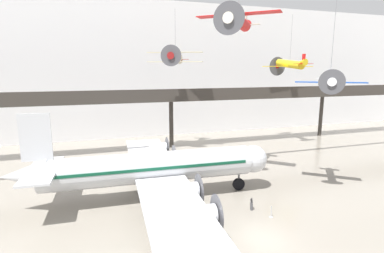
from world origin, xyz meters
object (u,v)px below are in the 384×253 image
(suspended_plane_cream_biplane, at_px, (175,58))
(suspended_plane_red_highwing, at_px, (238,20))
(suspended_plane_blue_trainer, at_px, (330,80))
(info_sign_pedestal, at_px, (251,205))
(airliner_silver_main, at_px, (150,168))
(stanchion_barrier, at_px, (271,214))
(suspended_plane_yellow_lowwing, at_px, (290,64))

(suspended_plane_cream_biplane, height_order, suspended_plane_red_highwing, suspended_plane_red_highwing)
(suspended_plane_blue_trainer, xyz_separation_m, suspended_plane_cream_biplane, (-10.73, 20.50, 2.68))
(suspended_plane_red_highwing, xyz_separation_m, info_sign_pedestal, (-1.94, -7.77, -17.66))
(airliner_silver_main, distance_m, suspended_plane_blue_trainer, 20.15)
(stanchion_barrier, bearing_deg, suspended_plane_yellow_lowwing, 52.92)
(airliner_silver_main, bearing_deg, suspended_plane_blue_trainer, -7.98)
(suspended_plane_yellow_lowwing, height_order, suspended_plane_red_highwing, suspended_plane_red_highwing)
(suspended_plane_yellow_lowwing, bearing_deg, suspended_plane_cream_biplane, 85.01)
(suspended_plane_yellow_lowwing, relative_size, info_sign_pedestal, 8.07)
(airliner_silver_main, relative_size, suspended_plane_yellow_lowwing, 2.91)
(suspended_plane_cream_biplane, xyz_separation_m, stanchion_barrier, (2.35, -24.07, -14.23))
(suspended_plane_cream_biplane, bearing_deg, stanchion_barrier, 31.91)
(suspended_plane_blue_trainer, relative_size, suspended_plane_cream_biplane, 1.31)
(airliner_silver_main, relative_size, stanchion_barrier, 27.08)
(suspended_plane_yellow_lowwing, xyz_separation_m, info_sign_pedestal, (-18.40, -21.25, -13.32))
(suspended_plane_yellow_lowwing, xyz_separation_m, suspended_plane_blue_trainer, (-9.05, -19.51, -1.90))
(suspended_plane_blue_trainer, height_order, suspended_plane_cream_biplane, suspended_plane_cream_biplane)
(stanchion_barrier, bearing_deg, suspended_plane_red_highwing, 84.19)
(suspended_plane_red_highwing, bearing_deg, info_sign_pedestal, 28.20)
(suspended_plane_cream_biplane, bearing_deg, suspended_plane_blue_trainer, 53.97)
(suspended_plane_yellow_lowwing, bearing_deg, stanchion_barrier, 140.82)
(suspended_plane_red_highwing, height_order, stanchion_barrier, suspended_plane_red_highwing)
(airliner_silver_main, height_order, suspended_plane_cream_biplane, suspended_plane_cream_biplane)
(info_sign_pedestal, bearing_deg, suspended_plane_red_highwing, 90.51)
(stanchion_barrier, bearing_deg, info_sign_pedestal, 118.04)
(suspended_plane_red_highwing, xyz_separation_m, stanchion_barrier, (-0.98, -9.59, -17.80))
(suspended_plane_cream_biplane, relative_size, info_sign_pedestal, 6.86)
(suspended_plane_yellow_lowwing, bearing_deg, suspended_plane_blue_trainer, 153.00)
(suspended_plane_blue_trainer, distance_m, suspended_plane_cream_biplane, 23.30)
(suspended_plane_yellow_lowwing, relative_size, suspended_plane_red_highwing, 1.29)
(suspended_plane_cream_biplane, relative_size, suspended_plane_red_highwing, 1.09)
(suspended_plane_yellow_lowwing, xyz_separation_m, stanchion_barrier, (-17.44, -23.07, -13.45))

